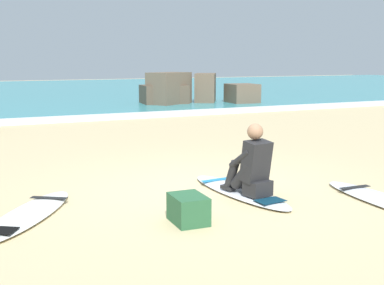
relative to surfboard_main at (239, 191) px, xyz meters
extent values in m
plane|color=#CCB584|center=(-0.31, 0.34, -0.04)|extent=(80.00, 80.00, 0.00)
cube|color=teal|center=(-0.31, 23.08, 0.01)|extent=(80.00, 28.00, 0.10)
cube|color=white|center=(-0.31, 9.38, 0.02)|extent=(80.00, 0.90, 0.11)
ellipsoid|color=silver|center=(0.00, 0.00, 0.00)|extent=(0.69, 2.15, 0.07)
cube|color=#1E7FB7|center=(-0.05, 0.59, 0.04)|extent=(0.48, 0.14, 0.01)
cube|color=#0A2C40|center=(0.05, -0.67, 0.04)|extent=(0.38, 0.27, 0.01)
cube|color=#232326|center=(0.03, -0.41, 0.14)|extent=(0.36, 0.32, 0.20)
cylinder|color=#232326|center=(-0.10, -0.25, 0.29)|extent=(0.22, 0.43, 0.43)
cylinder|color=#232326|center=(-0.15, -0.05, 0.26)|extent=(0.17, 0.28, 0.42)
cube|color=#232326|center=(-0.17, 0.02, 0.07)|extent=(0.14, 0.23, 0.05)
cylinder|color=#232326|center=(0.10, -0.21, 0.29)|extent=(0.22, 0.43, 0.43)
cylinder|color=#232326|center=(0.07, 0.00, 0.26)|extent=(0.17, 0.28, 0.42)
cube|color=#232326|center=(0.07, 0.07, 0.07)|extent=(0.14, 0.23, 0.05)
cube|color=#232326|center=(0.03, -0.37, 0.49)|extent=(0.39, 0.35, 0.57)
sphere|color=#A37556|center=(0.02, -0.34, 0.88)|extent=(0.21, 0.21, 0.21)
cylinder|color=#232326|center=(-0.14, -0.25, 0.52)|extent=(0.16, 0.41, 0.31)
cylinder|color=#232326|center=(0.14, -0.20, 0.52)|extent=(0.16, 0.41, 0.31)
ellipsoid|color=white|center=(-2.79, 0.18, 0.00)|extent=(1.58, 2.00, 0.07)
cube|color=black|center=(-2.47, 0.66, 0.04)|extent=(0.45, 0.35, 0.01)
cube|color=black|center=(1.51, -0.63, 0.04)|extent=(0.48, 0.12, 0.01)
cube|color=brown|center=(5.89, 12.64, 0.60)|extent=(1.44, 1.68, 1.27)
cube|color=brown|center=(4.15, 12.42, 0.63)|extent=(1.98, 1.73, 1.34)
cube|color=brown|center=(4.06, 12.73, 0.38)|extent=(1.90, 1.59, 0.83)
cube|color=brown|center=(7.09, 11.69, 0.39)|extent=(1.19, 1.30, 0.85)
cube|color=#285B38|center=(-1.16, -0.81, 0.12)|extent=(0.38, 0.50, 0.32)
camera|label=1|loc=(-3.44, -5.71, 1.81)|focal=46.20mm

